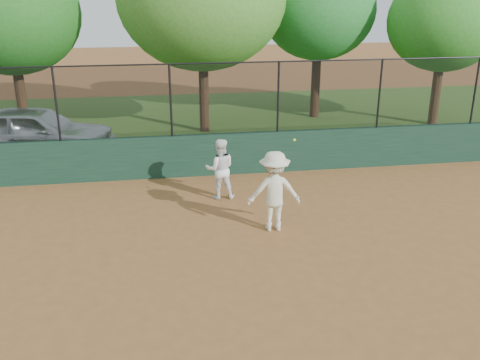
{
  "coord_description": "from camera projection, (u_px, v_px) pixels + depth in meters",
  "views": [
    {
      "loc": [
        -0.93,
        -8.49,
        5.2
      ],
      "look_at": [
        0.8,
        2.2,
        1.2
      ],
      "focal_mm": 40.0,
      "sensor_mm": 36.0,
      "label": 1
    }
  ],
  "objects": [
    {
      "name": "player_second",
      "position": [
        220.0,
        169.0,
        13.52
      ],
      "size": [
        0.78,
        0.62,
        1.56
      ],
      "primitive_type": "imported",
      "rotation": [
        0.0,
        0.0,
        3.1
      ],
      "color": "white",
      "rests_on": "ground"
    },
    {
      "name": "parked_car",
      "position": [
        35.0,
        132.0,
        16.68
      ],
      "size": [
        5.08,
        2.67,
        1.65
      ],
      "primitive_type": "imported",
      "rotation": [
        0.0,
        0.0,
        1.42
      ],
      "color": "silver",
      "rests_on": "ground"
    },
    {
      "name": "fence_assembly",
      "position": [
        188.0,
        99.0,
        14.58
      ],
      "size": [
        26.0,
        0.06,
        2.0
      ],
      "color": "black",
      "rests_on": "back_wall"
    },
    {
      "name": "grass_strip",
      "position": [
        180.0,
        124.0,
        20.92
      ],
      "size": [
        36.0,
        12.0,
        0.01
      ],
      "primitive_type": "cube",
      "color": "#2F5319",
      "rests_on": "ground"
    },
    {
      "name": "tree_4",
      "position": [
        445.0,
        22.0,
        19.65
      ],
      "size": [
        4.26,
        3.87,
        5.73
      ],
      "color": "#4A301A",
      "rests_on": "ground"
    },
    {
      "name": "back_wall",
      "position": [
        191.0,
        156.0,
        15.15
      ],
      "size": [
        26.0,
        0.2,
        1.2
      ],
      "primitive_type": "cube",
      "color": "#1A3B29",
      "rests_on": "ground"
    },
    {
      "name": "ground",
      "position": [
        216.0,
        285.0,
        9.8
      ],
      "size": [
        80.0,
        80.0,
        0.0
      ],
      "primitive_type": "plane",
      "color": "brown",
      "rests_on": "ground"
    },
    {
      "name": "tree_3",
      "position": [
        319.0,
        10.0,
        20.71
      ],
      "size": [
        4.45,
        4.04,
        6.15
      ],
      "color": "#3F2715",
      "rests_on": "ground"
    },
    {
      "name": "tree_1",
      "position": [
        9.0,
        14.0,
        18.45
      ],
      "size": [
        4.86,
        4.42,
        6.31
      ],
      "color": "#472D18",
      "rests_on": "ground"
    },
    {
      "name": "player_main",
      "position": [
        274.0,
        191.0,
        11.72
      ],
      "size": [
        1.22,
        0.76,
        2.15
      ],
      "color": "beige",
      "rests_on": "ground"
    }
  ]
}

